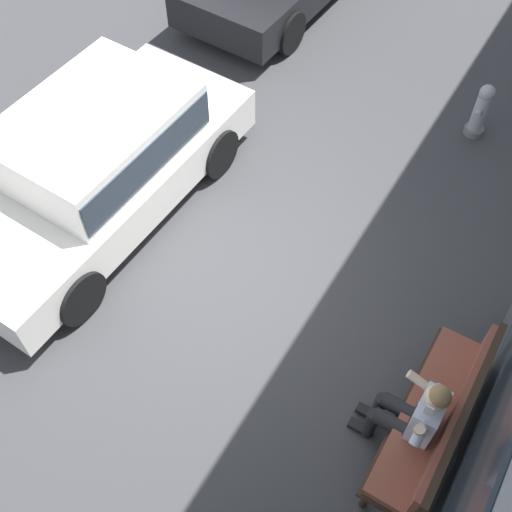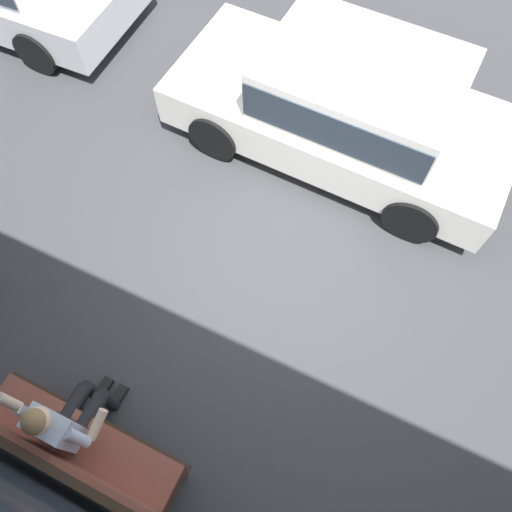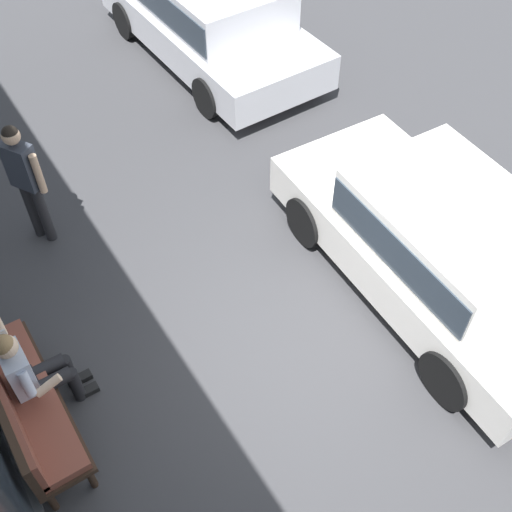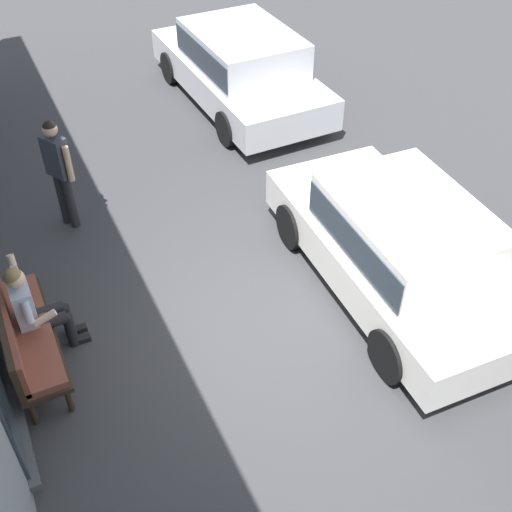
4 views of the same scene
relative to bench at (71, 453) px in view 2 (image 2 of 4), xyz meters
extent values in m
plane|color=#38383A|center=(-0.74, -2.90, -0.56)|extent=(60.00, 60.00, 0.00)
cube|color=#2D3842|center=(0.00, 0.28, 0.89)|extent=(3.40, 0.03, 2.50)
cube|color=#494C4F|center=(0.00, 0.25, -0.38)|extent=(3.60, 0.12, 0.10)
cylinder|color=#332319|center=(0.89, 0.10, -0.37)|extent=(0.07, 0.07, 0.37)
cylinder|color=#332319|center=(0.89, -0.29, -0.37)|extent=(0.07, 0.07, 0.37)
cylinder|color=#332319|center=(-0.89, -0.29, -0.37)|extent=(0.07, 0.07, 0.37)
cube|color=#332319|center=(0.00, -0.09, -0.15)|extent=(1.94, 0.55, 0.06)
cube|color=brown|center=(0.00, -0.09, -0.07)|extent=(1.88, 0.49, 0.10)
cube|color=#332319|center=(0.00, 0.14, 0.15)|extent=(1.94, 0.07, 0.55)
cube|color=brown|center=(0.00, 0.08, 0.15)|extent=(1.88, 0.06, 0.47)
cylinder|color=black|center=(0.24, -0.33, -0.07)|extent=(0.15, 0.42, 0.15)
cylinder|color=black|center=(0.24, -0.54, -0.32)|extent=(0.12, 0.12, 0.48)
cube|color=black|center=(0.24, -0.62, -0.52)|extent=(0.10, 0.24, 0.07)
cylinder|color=black|center=(0.06, -0.33, -0.07)|extent=(0.15, 0.42, 0.15)
cylinder|color=black|center=(0.06, -0.54, -0.32)|extent=(0.12, 0.12, 0.48)
cube|color=black|center=(0.06, -0.62, -0.52)|extent=(0.10, 0.24, 0.07)
cube|color=black|center=(0.15, -0.12, -0.07)|extent=(0.34, 0.24, 0.14)
cube|color=silver|center=(0.15, -0.12, 0.21)|extent=(0.38, 0.22, 0.56)
sphere|color=beige|center=(0.15, -0.12, 0.63)|extent=(0.22, 0.22, 0.22)
sphere|color=olive|center=(0.15, -0.11, 0.66)|extent=(0.20, 0.20, 0.20)
cylinder|color=silver|center=(-0.09, -0.14, 0.32)|extent=(0.20, 0.10, 0.28)
cylinder|color=beige|center=(-0.14, -0.30, 0.20)|extent=(0.08, 0.27, 0.17)
cylinder|color=silver|center=(0.39, -0.12, 0.39)|extent=(0.25, 0.10, 0.22)
cylinder|color=beige|center=(0.46, -0.14, 0.58)|extent=(0.16, 0.08, 0.25)
cube|color=silver|center=(0.29, -0.14, 0.62)|extent=(0.02, 0.07, 0.15)
cube|color=white|center=(-0.71, -4.63, -0.04)|extent=(4.23, 1.94, 0.54)
cube|color=white|center=(-0.88, -4.62, 0.55)|extent=(2.23, 1.65, 0.65)
cube|color=#28333D|center=(-0.88, -4.62, 0.55)|extent=(2.18, 1.69, 0.45)
cylinder|color=black|center=(0.62, -3.83, -0.23)|extent=(0.66, 0.21, 0.66)
cylinder|color=black|center=(0.55, -5.53, -0.23)|extent=(0.66, 0.21, 0.66)
cylinder|color=black|center=(-1.97, -3.73, -0.23)|extent=(0.66, 0.21, 0.66)
cylinder|color=black|center=(-2.03, -5.43, -0.23)|extent=(0.66, 0.21, 0.66)
cylinder|color=black|center=(3.55, -4.11, -0.24)|extent=(0.63, 0.19, 0.63)
camera|label=1|loc=(2.77, -0.30, 5.62)|focal=45.00mm
camera|label=2|loc=(-1.64, -0.30, 4.64)|focal=35.00mm
camera|label=3|loc=(-3.71, -0.30, 5.49)|focal=45.00mm
camera|label=4|loc=(-5.63, -0.30, 5.42)|focal=45.00mm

